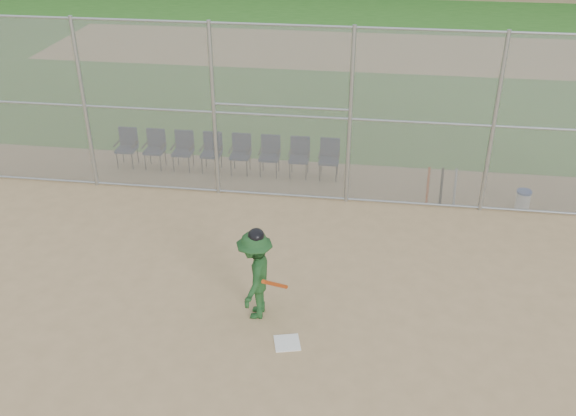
# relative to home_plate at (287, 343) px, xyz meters

# --- Properties ---
(ground) EXTENTS (100.00, 100.00, 0.00)m
(ground) POSITION_rel_home_plate_xyz_m (-0.34, 0.05, -0.01)
(ground) COLOR tan
(ground) RESTS_ON ground
(grass_strip) EXTENTS (100.00, 100.00, 0.00)m
(grass_strip) POSITION_rel_home_plate_xyz_m (-0.34, 18.05, -0.00)
(grass_strip) COLOR #2D6A20
(grass_strip) RESTS_ON ground
(dirt_patch_far) EXTENTS (24.00, 24.00, 0.00)m
(dirt_patch_far) POSITION_rel_home_plate_xyz_m (-0.34, 18.05, -0.00)
(dirt_patch_far) COLOR tan
(dirt_patch_far) RESTS_ON ground
(backstop_fence) EXTENTS (16.09, 0.09, 4.00)m
(backstop_fence) POSITION_rel_home_plate_xyz_m (-0.34, 5.05, 2.06)
(backstop_fence) COLOR gray
(backstop_fence) RESTS_ON ground
(home_plate) EXTENTS (0.50, 0.50, 0.02)m
(home_plate) POSITION_rel_home_plate_xyz_m (0.00, 0.00, 0.00)
(home_plate) COLOR white
(home_plate) RESTS_ON ground
(batter_at_plate) EXTENTS (0.90, 1.28, 1.71)m
(batter_at_plate) POSITION_rel_home_plate_xyz_m (-0.63, 0.68, 0.82)
(batter_at_plate) COLOR #1D481F
(batter_at_plate) RESTS_ON ground
(water_cooler) EXTENTS (0.34, 0.34, 0.42)m
(water_cooler) POSITION_rel_home_plate_xyz_m (4.60, 5.27, 0.21)
(water_cooler) COLOR white
(water_cooler) RESTS_ON ground
(spare_bats) EXTENTS (0.66, 0.32, 0.84)m
(spare_bats) POSITION_rel_home_plate_xyz_m (2.78, 5.27, 0.41)
(spare_bats) COLOR #D84C14
(spare_bats) RESTS_ON ground
(chair_0) EXTENTS (0.54, 0.52, 0.96)m
(chair_0) POSITION_rel_home_plate_xyz_m (-4.97, 6.20, 0.47)
(chair_0) COLOR #101C3B
(chair_0) RESTS_ON ground
(chair_1) EXTENTS (0.54, 0.52, 0.96)m
(chair_1) POSITION_rel_home_plate_xyz_m (-4.24, 6.20, 0.47)
(chair_1) COLOR #101C3B
(chair_1) RESTS_ON ground
(chair_2) EXTENTS (0.54, 0.52, 0.96)m
(chair_2) POSITION_rel_home_plate_xyz_m (-3.51, 6.20, 0.47)
(chair_2) COLOR #101C3B
(chair_2) RESTS_ON ground
(chair_3) EXTENTS (0.54, 0.52, 0.96)m
(chair_3) POSITION_rel_home_plate_xyz_m (-2.77, 6.20, 0.47)
(chair_3) COLOR #101C3B
(chair_3) RESTS_ON ground
(chair_4) EXTENTS (0.54, 0.52, 0.96)m
(chair_4) POSITION_rel_home_plate_xyz_m (-2.04, 6.20, 0.47)
(chair_4) COLOR #101C3B
(chair_4) RESTS_ON ground
(chair_5) EXTENTS (0.54, 0.52, 0.96)m
(chair_5) POSITION_rel_home_plate_xyz_m (-1.31, 6.20, 0.47)
(chair_5) COLOR #101C3B
(chair_5) RESTS_ON ground
(chair_6) EXTENTS (0.54, 0.52, 0.96)m
(chair_6) POSITION_rel_home_plate_xyz_m (-0.57, 6.20, 0.47)
(chair_6) COLOR #101C3B
(chair_6) RESTS_ON ground
(chair_7) EXTENTS (0.54, 0.52, 0.96)m
(chair_7) POSITION_rel_home_plate_xyz_m (0.16, 6.20, 0.47)
(chair_7) COLOR #101C3B
(chair_7) RESTS_ON ground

